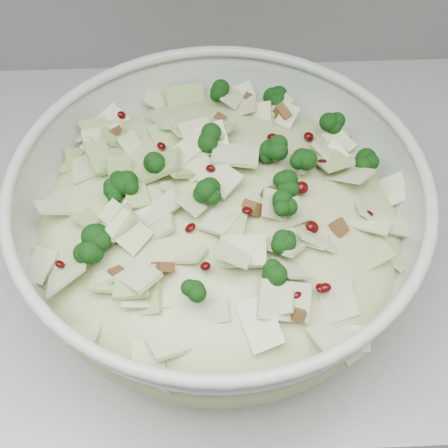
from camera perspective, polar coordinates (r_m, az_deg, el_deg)
name	(u,v)px	position (r m, az deg, el deg)	size (l,w,h in m)	color
counter	(247,361)	(1.15, 2.13, -12.41)	(3.60, 0.60, 0.90)	#B8B9B3
mixing_bowl	(219,229)	(0.64, -0.46, -0.47)	(0.52, 0.52, 0.16)	#AEBFB3
salad	(219,213)	(0.62, -0.47, 0.99)	(0.47, 0.47, 0.16)	#BDC285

